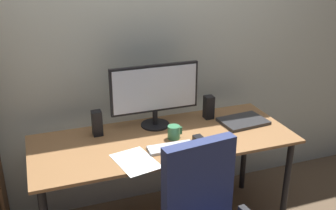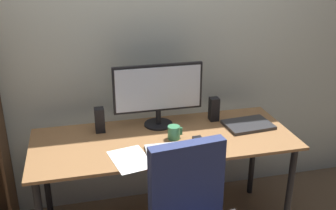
{
  "view_description": "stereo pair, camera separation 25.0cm",
  "coord_description": "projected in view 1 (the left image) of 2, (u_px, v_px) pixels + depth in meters",
  "views": [
    {
      "loc": [
        -0.76,
        -2.2,
        1.92
      ],
      "look_at": [
        0.02,
        -0.02,
        0.98
      ],
      "focal_mm": 42.4,
      "sensor_mm": 36.0,
      "label": 1
    },
    {
      "loc": [
        -0.52,
        -2.27,
        1.92
      ],
      "look_at": [
        0.02,
        -0.02,
        0.98
      ],
      "focal_mm": 42.4,
      "sensor_mm": 36.0,
      "label": 2
    }
  ],
  "objects": [
    {
      "name": "speaker_left",
      "position": [
        97.0,
        123.0,
        2.61
      ],
      "size": [
        0.06,
        0.07,
        0.17
      ],
      "primitive_type": "cube",
      "color": "black",
      "rests_on": "desk"
    },
    {
      "name": "paper_sheet",
      "position": [
        136.0,
        161.0,
        2.32
      ],
      "size": [
        0.26,
        0.33,
        0.0
      ],
      "primitive_type": "cube",
      "rotation": [
        0.0,
        0.0,
        0.2
      ],
      "color": "white",
      "rests_on": "desk"
    },
    {
      "name": "monitor",
      "position": [
        155.0,
        91.0,
        2.68
      ],
      "size": [
        0.62,
        0.2,
        0.44
      ],
      "color": "black",
      "rests_on": "desk"
    },
    {
      "name": "laptop",
      "position": [
        243.0,
        121.0,
        2.82
      ],
      "size": [
        0.34,
        0.26,
        0.02
      ],
      "primitive_type": "cube",
      "rotation": [
        0.0,
        0.0,
        0.09
      ],
      "color": "#2D2D30",
      "rests_on": "desk"
    },
    {
      "name": "desk",
      "position": [
        164.0,
        149.0,
        2.63
      ],
      "size": [
        1.71,
        0.69,
        0.74
      ],
      "color": "olive",
      "rests_on": "ground"
    },
    {
      "name": "keyboard",
      "position": [
        171.0,
        148.0,
        2.46
      ],
      "size": [
        0.29,
        0.12,
        0.02
      ],
      "primitive_type": "cube",
      "rotation": [
        0.0,
        0.0,
        -0.03
      ],
      "color": "#B7BABC",
      "rests_on": "desk"
    },
    {
      "name": "mouse",
      "position": [
        199.0,
        140.0,
        2.55
      ],
      "size": [
        0.06,
        0.1,
        0.03
      ],
      "primitive_type": "cube",
      "rotation": [
        0.0,
        0.0,
        0.06
      ],
      "color": "black",
      "rests_on": "desk"
    },
    {
      "name": "back_wall",
      "position": [
        140.0,
        38.0,
        2.84
      ],
      "size": [
        6.4,
        0.1,
        2.6
      ],
      "primitive_type": "cube",
      "color": "beige",
      "rests_on": "ground"
    },
    {
      "name": "speaker_right",
      "position": [
        209.0,
        107.0,
        2.87
      ],
      "size": [
        0.06,
        0.07,
        0.17
      ],
      "primitive_type": "cube",
      "color": "black",
      "rests_on": "desk"
    },
    {
      "name": "coffee_mug",
      "position": [
        174.0,
        132.0,
        2.58
      ],
      "size": [
        0.1,
        0.08,
        0.09
      ],
      "color": "#387F51",
      "rests_on": "desk"
    }
  ]
}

